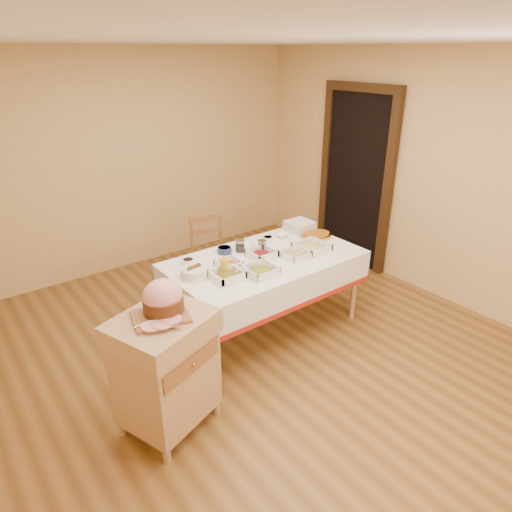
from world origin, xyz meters
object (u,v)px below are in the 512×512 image
Objects in this scene: plate_stack at (299,226)px; mustard_bottle at (224,266)px; butcher_cart at (166,367)px; brass_platter at (316,236)px; dining_chair at (210,254)px; preserve_jar_right at (262,246)px; ham_on_board at (163,300)px; bread_basket at (194,272)px; preserve_jar_left at (240,246)px; dining_table at (265,273)px.

mustard_bottle is at bearing -162.36° from plate_stack.
brass_platter is (2.10, 0.68, 0.26)m from butcher_cart.
butcher_cart is at bearing -130.48° from dining_chair.
preserve_jar_right is 0.63m from mustard_bottle.
bread_basket is (0.60, 0.63, -0.22)m from ham_on_board.
butcher_cart is 2.39× the size of ham_on_board.
ham_on_board is at bearing -148.45° from mustard_bottle.
brass_platter is (0.74, -0.91, 0.33)m from dining_chair.
dining_table is at bearing -68.87° from preserve_jar_left.
preserve_jar_left is 0.82m from plate_stack.
butcher_cart reaches higher than preserve_jar_left.
dining_chair is at bearing 49.80° from ham_on_board.
ham_on_board is at bearing -162.61° from brass_platter.
ham_on_board is 1.65× the size of bread_basket.
mustard_bottle is at bearing -30.09° from bread_basket.
mustard_bottle is at bearing -159.21° from preserve_jar_right.
mustard_bottle is at bearing 31.55° from ham_on_board.
dining_chair is 1.23m from bread_basket.
ham_on_board is 0.98m from mustard_bottle.
brass_platter is at bearing -12.97° from preserve_jar_left.
dining_table is 0.27m from preserve_jar_right.
bread_basket is at bearing -173.39° from preserve_jar_right.
bread_basket is at bearing 46.19° from butcher_cart.
dining_table is 1.51m from ham_on_board.
mustard_bottle is (0.86, 0.53, 0.32)m from butcher_cart.
butcher_cart is (-1.36, -0.61, -0.08)m from dining_table.
butcher_cart is 2.60× the size of brass_platter.
preserve_jar_right is at bearing 27.30° from ham_on_board.
mustard_bottle reaches higher than dining_table.
ham_on_board is (0.04, 0.03, 0.51)m from butcher_cart.
butcher_cart reaches higher than brass_platter.
plate_stack is at bearing 10.24° from bread_basket.
brass_platter is at bearing -86.37° from plate_stack.
brass_platter is (0.02, -0.25, -0.03)m from plate_stack.
mustard_bottle is at bearing -140.43° from preserve_jar_left.
ham_on_board is 3.22× the size of preserve_jar_left.
mustard_bottle reaches higher than plate_stack.
brass_platter is at bearing 17.39° from ham_on_board.
butcher_cart is 1.06m from mustard_bottle.
plate_stack is at bearing 93.63° from brass_platter.
plate_stack is at bearing 23.57° from ham_on_board.
butcher_cart is at bearing -156.12° from plate_stack.
bread_basket reaches higher than brass_platter.
butcher_cart is 2.22m from brass_platter.
dining_table is at bearing 24.03° from butcher_cart.
dining_table is at bearing -4.13° from bread_basket.
plate_stack is (1.23, 0.39, -0.03)m from mustard_bottle.
butcher_cart reaches higher than dining_chair.
preserve_jar_left is 0.34× the size of brass_platter.
ham_on_board is 1.50× the size of plate_stack.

